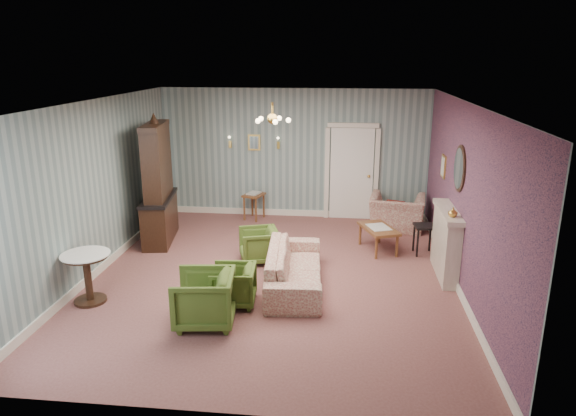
# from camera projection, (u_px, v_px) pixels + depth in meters

# --- Properties ---
(floor) EXTENTS (7.00, 7.00, 0.00)m
(floor) POSITION_uv_depth(u_px,v_px,m) (274.00, 277.00, 8.77)
(floor) COLOR brown
(floor) RESTS_ON ground
(ceiling) EXTENTS (7.00, 7.00, 0.00)m
(ceiling) POSITION_uv_depth(u_px,v_px,m) (272.00, 102.00, 7.94)
(ceiling) COLOR white
(ceiling) RESTS_ON ground
(wall_back) EXTENTS (6.00, 0.00, 6.00)m
(wall_back) POSITION_uv_depth(u_px,v_px,m) (294.00, 154.00, 11.69)
(wall_back) COLOR slate
(wall_back) RESTS_ON ground
(wall_front) EXTENTS (6.00, 0.00, 6.00)m
(wall_front) POSITION_uv_depth(u_px,v_px,m) (224.00, 287.00, 5.02)
(wall_front) COLOR slate
(wall_front) RESTS_ON ground
(wall_left) EXTENTS (0.00, 7.00, 7.00)m
(wall_left) POSITION_uv_depth(u_px,v_px,m) (95.00, 189.00, 8.66)
(wall_left) COLOR slate
(wall_left) RESTS_ON ground
(wall_right) EXTENTS (0.00, 7.00, 7.00)m
(wall_right) POSITION_uv_depth(u_px,v_px,m) (465.00, 199.00, 8.04)
(wall_right) COLOR slate
(wall_right) RESTS_ON ground
(wall_right_floral) EXTENTS (0.00, 7.00, 7.00)m
(wall_right_floral) POSITION_uv_depth(u_px,v_px,m) (464.00, 199.00, 8.04)
(wall_right_floral) COLOR #A55261
(wall_right_floral) RESTS_ON ground
(door) EXTENTS (1.12, 0.12, 2.16)m
(door) POSITION_uv_depth(u_px,v_px,m) (352.00, 172.00, 11.62)
(door) COLOR white
(door) RESTS_ON floor
(olive_chair_a) EXTENTS (0.84, 0.88, 0.82)m
(olive_chair_a) POSITION_uv_depth(u_px,v_px,m) (204.00, 296.00, 7.14)
(olive_chair_a) COLOR #445E21
(olive_chair_a) RESTS_ON floor
(olive_chair_b) EXTENTS (0.64, 0.68, 0.66)m
(olive_chair_b) POSITION_uv_depth(u_px,v_px,m) (233.00, 283.00, 7.74)
(olive_chair_b) COLOR #445E21
(olive_chair_b) RESTS_ON floor
(olive_chair_c) EXTENTS (0.78, 0.81, 0.67)m
(olive_chair_c) POSITION_uv_depth(u_px,v_px,m) (259.00, 244.00, 9.34)
(olive_chair_c) COLOR #445E21
(olive_chair_c) RESTS_ON floor
(sofa_chintz) EXTENTS (0.78, 2.21, 0.85)m
(sofa_chintz) POSITION_uv_depth(u_px,v_px,m) (295.00, 261.00, 8.32)
(sofa_chintz) COLOR brown
(sofa_chintz) RESTS_ON floor
(wingback_chair) EXTENTS (1.22, 0.89, 0.98)m
(wingback_chair) POSITION_uv_depth(u_px,v_px,m) (397.00, 207.00, 11.02)
(wingback_chair) COLOR brown
(wingback_chair) RESTS_ON floor
(dresser) EXTENTS (0.74, 1.56, 2.49)m
(dresser) POSITION_uv_depth(u_px,v_px,m) (157.00, 180.00, 10.14)
(dresser) COLOR black
(dresser) RESTS_ON floor
(fireplace) EXTENTS (0.30, 1.40, 1.16)m
(fireplace) POSITION_uv_depth(u_px,v_px,m) (446.00, 243.00, 8.69)
(fireplace) COLOR beige
(fireplace) RESTS_ON floor
(mantel_vase) EXTENTS (0.15, 0.15, 0.15)m
(mantel_vase) POSITION_uv_depth(u_px,v_px,m) (453.00, 212.00, 8.12)
(mantel_vase) COLOR gold
(mantel_vase) RESTS_ON fireplace
(oval_mirror) EXTENTS (0.04, 0.76, 0.84)m
(oval_mirror) POSITION_uv_depth(u_px,v_px,m) (459.00, 168.00, 8.31)
(oval_mirror) COLOR white
(oval_mirror) RESTS_ON wall_right
(framed_print) EXTENTS (0.04, 0.34, 0.42)m
(framed_print) POSITION_uv_depth(u_px,v_px,m) (444.00, 166.00, 9.67)
(framed_print) COLOR gold
(framed_print) RESTS_ON wall_right
(coffee_table) EXTENTS (0.81, 1.04, 0.47)m
(coffee_table) POSITION_uv_depth(u_px,v_px,m) (378.00, 239.00, 9.88)
(coffee_table) COLOR brown
(coffee_table) RESTS_ON floor
(side_table_black) EXTENTS (0.42, 0.42, 0.57)m
(side_table_black) POSITION_uv_depth(u_px,v_px,m) (424.00, 240.00, 9.68)
(side_table_black) COLOR black
(side_table_black) RESTS_ON floor
(pedestal_table) EXTENTS (0.88, 0.88, 0.78)m
(pedestal_table) POSITION_uv_depth(u_px,v_px,m) (88.00, 278.00, 7.78)
(pedestal_table) COLOR black
(pedestal_table) RESTS_ON floor
(nesting_table) EXTENTS (0.52, 0.58, 0.64)m
(nesting_table) POSITION_uv_depth(u_px,v_px,m) (254.00, 205.00, 11.77)
(nesting_table) COLOR brown
(nesting_table) RESTS_ON floor
(gilt_mirror_back) EXTENTS (0.28, 0.06, 0.36)m
(gilt_mirror_back) POSITION_uv_depth(u_px,v_px,m) (254.00, 143.00, 11.67)
(gilt_mirror_back) COLOR gold
(gilt_mirror_back) RESTS_ON wall_back
(sconce_left) EXTENTS (0.16, 0.12, 0.30)m
(sconce_left) POSITION_uv_depth(u_px,v_px,m) (230.00, 142.00, 11.71)
(sconce_left) COLOR gold
(sconce_left) RESTS_ON wall_back
(sconce_right) EXTENTS (0.16, 0.12, 0.30)m
(sconce_right) POSITION_uv_depth(u_px,v_px,m) (278.00, 143.00, 11.60)
(sconce_right) COLOR gold
(sconce_right) RESTS_ON wall_back
(chandelier) EXTENTS (0.56, 0.56, 0.36)m
(chandelier) POSITION_uv_depth(u_px,v_px,m) (272.00, 120.00, 8.02)
(chandelier) COLOR gold
(chandelier) RESTS_ON ceiling
(burgundy_cushion) EXTENTS (0.41, 0.28, 0.39)m
(burgundy_cushion) POSITION_uv_depth(u_px,v_px,m) (395.00, 209.00, 10.89)
(burgundy_cushion) COLOR #5E1E17
(burgundy_cushion) RESTS_ON wingback_chair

